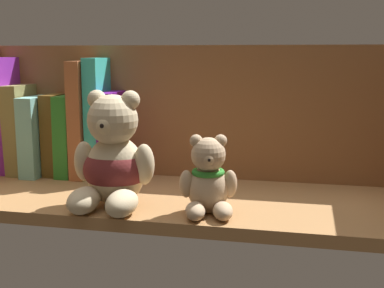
# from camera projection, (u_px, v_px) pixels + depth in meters

# --- Properties ---
(shelf_board) EXTENTS (0.80, 0.28, 0.02)m
(shelf_board) POSITION_uv_depth(u_px,v_px,m) (172.00, 202.00, 0.87)
(shelf_board) COLOR #9E7042
(shelf_board) RESTS_ON ground
(shelf_back_panel) EXTENTS (0.82, 0.01, 0.27)m
(shelf_back_panel) POSITION_uv_depth(u_px,v_px,m) (191.00, 117.00, 0.99)
(shelf_back_panel) COLOR brown
(shelf_back_panel) RESTS_ON ground
(book_0) EXTENTS (0.03, 0.10, 0.23)m
(book_0) POSITION_uv_depth(u_px,v_px,m) (9.00, 115.00, 1.04)
(book_0) COLOR purple
(book_0) RESTS_ON shelf_board
(book_1) EXTENTS (0.04, 0.11, 0.18)m
(book_1) POSITION_uv_depth(u_px,v_px,m) (25.00, 129.00, 1.04)
(book_1) COLOR olive
(book_1) RESTS_ON shelf_board
(book_2) EXTENTS (0.03, 0.14, 0.16)m
(book_2) POSITION_uv_depth(u_px,v_px,m) (42.00, 135.00, 1.03)
(book_2) COLOR #74B9B0
(book_2) RESTS_ON shelf_board
(book_3) EXTENTS (0.03, 0.09, 0.16)m
(book_3) POSITION_uv_depth(u_px,v_px,m) (57.00, 134.00, 1.02)
(book_3) COLOR brown
(book_3) RESTS_ON shelf_board
(book_4) EXTENTS (0.03, 0.11, 0.16)m
(book_4) POSITION_uv_depth(u_px,v_px,m) (72.00, 135.00, 1.02)
(book_4) COLOR #2A7E28
(book_4) RESTS_ON shelf_board
(book_5) EXTENTS (0.03, 0.11, 0.23)m
(book_5) POSITION_uv_depth(u_px,v_px,m) (86.00, 119.00, 1.00)
(book_5) COLOR #A45D35
(book_5) RESTS_ON shelf_board
(book_6) EXTENTS (0.03, 0.10, 0.23)m
(book_6) POSITION_uv_depth(u_px,v_px,m) (100.00, 118.00, 1.00)
(book_6) COLOR #38C6B5
(book_6) RESTS_ON shelf_board
(book_7) EXTENTS (0.03, 0.12, 0.17)m
(book_7) POSITION_uv_depth(u_px,v_px,m) (116.00, 134.00, 1.00)
(book_7) COLOR #69188F
(book_7) RESTS_ON shelf_board
(teddy_bear_larger) EXTENTS (0.13, 0.14, 0.18)m
(teddy_bear_larger) POSITION_uv_depth(u_px,v_px,m) (113.00, 161.00, 0.80)
(teddy_bear_larger) COLOR beige
(teddy_bear_larger) RESTS_ON shelf_board
(teddy_bear_smaller) EXTENTS (0.09, 0.09, 0.12)m
(teddy_bear_smaller) POSITION_uv_depth(u_px,v_px,m) (208.00, 181.00, 0.77)
(teddy_bear_smaller) COLOR tan
(teddy_bear_smaller) RESTS_ON shelf_board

